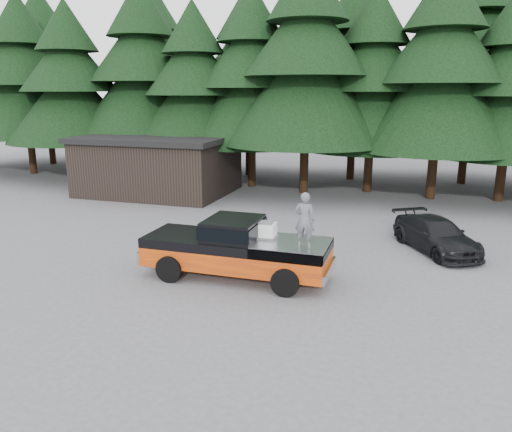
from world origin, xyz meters
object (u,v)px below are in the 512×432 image
(man_on_bed, at_px, (305,220))
(utility_building, at_px, (159,164))
(pickup_truck, at_px, (237,257))
(air_compressor, at_px, (265,231))
(parked_car, at_px, (436,235))

(man_on_bed, xyz_separation_m, utility_building, (-11.11, 11.82, -0.48))
(pickup_truck, relative_size, air_compressor, 9.25)
(pickup_truck, xyz_separation_m, air_compressor, (0.87, 0.22, 0.89))
(pickup_truck, relative_size, parked_car, 1.43)
(pickup_truck, distance_m, man_on_bed, 2.70)
(parked_car, bearing_deg, air_compressor, -169.92)
(man_on_bed, bearing_deg, pickup_truck, -8.46)
(pickup_truck, xyz_separation_m, utility_building, (-8.88, 11.49, 1.00))
(parked_car, distance_m, utility_building, 16.45)
(man_on_bed, xyz_separation_m, parked_car, (3.88, 5.12, -1.54))
(air_compressor, height_order, man_on_bed, man_on_bed)
(air_compressor, bearing_deg, utility_building, 129.28)
(pickup_truck, distance_m, air_compressor, 1.26)
(parked_car, bearing_deg, pickup_truck, -172.91)
(air_compressor, distance_m, parked_car, 7.02)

